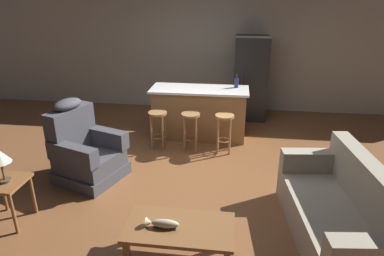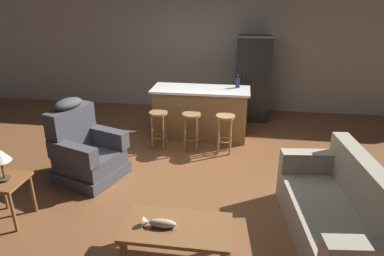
% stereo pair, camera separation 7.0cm
% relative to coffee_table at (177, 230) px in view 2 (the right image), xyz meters
% --- Properties ---
extents(ground_plane, '(12.00, 12.00, 0.00)m').
position_rel_coffee_table_xyz_m(ground_plane, '(-0.16, 1.93, -0.36)').
color(ground_plane, brown).
extents(back_wall, '(12.00, 0.05, 2.60)m').
position_rel_coffee_table_xyz_m(back_wall, '(-0.16, 5.05, 0.94)').
color(back_wall, '#A89E89').
rests_on(back_wall, ground_plane).
extents(coffee_table, '(1.10, 0.60, 0.42)m').
position_rel_coffee_table_xyz_m(coffee_table, '(0.00, 0.00, 0.00)').
color(coffee_table, brown).
rests_on(coffee_table, ground_plane).
extents(fish_figurine, '(0.34, 0.10, 0.10)m').
position_rel_coffee_table_xyz_m(fish_figurine, '(-0.17, -0.04, 0.10)').
color(fish_figurine, '#4C3823').
rests_on(fish_figurine, coffee_table).
extents(couch, '(1.04, 1.98, 0.94)m').
position_rel_coffee_table_xyz_m(couch, '(1.71, 0.53, -0.02)').
color(couch, '#9E937F').
rests_on(couch, ground_plane).
extents(recliner_near_lamp, '(1.07, 1.07, 1.20)m').
position_rel_coffee_table_xyz_m(recliner_near_lamp, '(-1.66, 1.51, 0.06)').
color(recliner_near_lamp, '#3D3D42').
rests_on(recliner_near_lamp, ground_plane).
extents(end_table, '(0.48, 0.48, 0.56)m').
position_rel_coffee_table_xyz_m(end_table, '(-2.15, 0.36, 0.10)').
color(end_table, brown).
rests_on(end_table, ground_plane).
extents(table_lamp, '(0.24, 0.24, 0.41)m').
position_rel_coffee_table_xyz_m(table_lamp, '(-2.12, 0.36, 0.50)').
color(table_lamp, '#4C3823').
rests_on(table_lamp, end_table).
extents(kitchen_island, '(1.80, 0.70, 0.95)m').
position_rel_coffee_table_xyz_m(kitchen_island, '(-0.16, 3.28, 0.11)').
color(kitchen_island, olive).
rests_on(kitchen_island, ground_plane).
extents(bar_stool_left, '(0.32, 0.32, 0.68)m').
position_rel_coffee_table_xyz_m(bar_stool_left, '(-0.82, 2.65, 0.11)').
color(bar_stool_left, olive).
rests_on(bar_stool_left, ground_plane).
extents(bar_stool_middle, '(0.32, 0.32, 0.68)m').
position_rel_coffee_table_xyz_m(bar_stool_middle, '(-0.24, 2.65, 0.11)').
color(bar_stool_middle, olive).
rests_on(bar_stool_middle, ground_plane).
extents(bar_stool_right, '(0.32, 0.32, 0.68)m').
position_rel_coffee_table_xyz_m(bar_stool_right, '(0.34, 2.65, 0.11)').
color(bar_stool_right, '#A87A47').
rests_on(bar_stool_right, ground_plane).
extents(refrigerator, '(0.70, 0.69, 1.76)m').
position_rel_coffee_table_xyz_m(refrigerator, '(0.80, 4.48, 0.52)').
color(refrigerator, black).
rests_on(refrigerator, ground_plane).
extents(bottle_tall_green, '(0.08, 0.08, 0.25)m').
position_rel_coffee_table_xyz_m(bottle_tall_green, '(0.51, 3.44, 0.68)').
color(bottle_tall_green, '#23284C').
rests_on(bottle_tall_green, kitchen_island).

